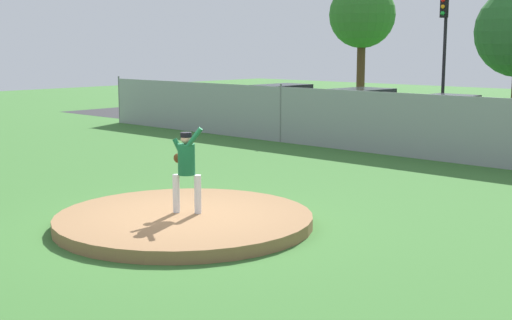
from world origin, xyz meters
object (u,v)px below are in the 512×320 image
Objects in this scene: parked_car_charcoal at (359,112)px; parked_car_red at (282,104)px; parked_car_silver at (443,119)px; traffic_light_near at (444,38)px; pitcher_youth at (186,164)px; baseball at (197,203)px; traffic_cone_orange at (316,121)px.

parked_car_red is (-4.59, 0.71, -0.01)m from parked_car_charcoal.
parked_car_charcoal is 1.03× the size of parked_car_red.
parked_car_silver is 0.84× the size of traffic_light_near.
pitcher_youth is at bearing -67.86° from parked_car_charcoal.
parked_car_charcoal reaches higher than parked_car_red.
baseball is at bearing -82.60° from parked_car_silver.
parked_car_silver is at bearing -3.48° from parked_car_charcoal.
parked_car_silver is 8.34m from parked_car_red.
traffic_cone_orange is at bearing 119.17° from baseball.
traffic_cone_orange is at bearing 175.38° from parked_car_silver.
pitcher_youth is at bearing -81.54° from parked_car_silver.
parked_car_red is at bearing 125.02° from baseball.
parked_car_charcoal reaches higher than baseball.
parked_car_charcoal reaches higher than parked_car_silver.
parked_car_charcoal reaches higher than traffic_cone_orange.
parked_car_charcoal is 4.65m from parked_car_red.
parked_car_red is 0.82× the size of traffic_light_near.
baseball is 17.47m from parked_car_red.
parked_car_charcoal is at bearing 112.14° from pitcher_youth.
pitcher_youth reaches higher than parked_car_red.
baseball is 14.64m from parked_car_charcoal.
pitcher_youth is 15.29m from parked_car_charcoal.
parked_car_charcoal is 8.34× the size of traffic_cone_orange.
traffic_light_near is (0.97, 4.77, 2.85)m from parked_car_charcoal.
parked_car_silver is (-1.74, 13.36, 0.51)m from baseball.
traffic_light_near is at bearing 54.04° from traffic_cone_orange.
pitcher_youth is at bearing -55.15° from parked_car_red.
parked_car_charcoal is 1.01× the size of parked_car_silver.
traffic_light_near is at bearing 118.58° from parked_car_silver.
parked_car_silver is at bearing 97.40° from baseball.
traffic_cone_orange is (-5.99, 0.48, -0.51)m from parked_car_silver.
parked_car_red is at bearing -143.88° from traffic_light_near.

